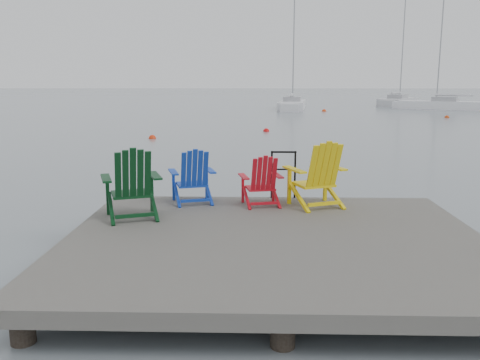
{
  "coord_description": "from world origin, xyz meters",
  "views": [
    {
      "loc": [
        -0.3,
        -7.01,
        2.68
      ],
      "look_at": [
        -0.57,
        2.4,
        0.85
      ],
      "focal_mm": 38.0,
      "sensor_mm": 36.0,
      "label": 1
    }
  ],
  "objects_px": {
    "chair_yellow": "(318,174)",
    "buoy_c": "(447,118)",
    "chair_blue": "(193,176)",
    "chair_green": "(132,183)",
    "sailboat_mid": "(398,102)",
    "buoy_d": "(324,111)",
    "buoy_a": "(266,131)",
    "handrail": "(283,170)",
    "buoy_b": "(152,139)",
    "chair_red": "(262,180)",
    "sailboat_far": "(441,106)",
    "sailboat_near": "(292,105)"
  },
  "relations": [
    {
      "from": "buoy_a",
      "to": "sailboat_mid",
      "type": "bearing_deg",
      "value": 63.4
    },
    {
      "from": "buoy_b",
      "to": "chair_blue",
      "type": "bearing_deg",
      "value": -75.94
    },
    {
      "from": "sailboat_near",
      "to": "chair_red",
      "type": "bearing_deg",
      "value": -87.82
    },
    {
      "from": "chair_green",
      "to": "sailboat_mid",
      "type": "distance_m",
      "value": 54.92
    },
    {
      "from": "handrail",
      "to": "buoy_d",
      "type": "xyz_separation_m",
      "value": [
        5.82,
        37.55,
        -1.04
      ]
    },
    {
      "from": "buoy_b",
      "to": "handrail",
      "type": "bearing_deg",
      "value": -69.59
    },
    {
      "from": "sailboat_far",
      "to": "buoy_a",
      "type": "height_order",
      "value": "sailboat_far"
    },
    {
      "from": "buoy_b",
      "to": "chair_red",
      "type": "bearing_deg",
      "value": -71.77
    },
    {
      "from": "chair_yellow",
      "to": "buoy_a",
      "type": "height_order",
      "value": "chair_yellow"
    },
    {
      "from": "sailboat_far",
      "to": "buoy_d",
      "type": "xyz_separation_m",
      "value": [
        -11.76,
        -3.41,
        -0.36
      ]
    },
    {
      "from": "chair_red",
      "to": "buoy_b",
      "type": "relative_size",
      "value": 2.56
    },
    {
      "from": "chair_red",
      "to": "sailboat_mid",
      "type": "height_order",
      "value": "sailboat_mid"
    },
    {
      "from": "handrail",
      "to": "chair_yellow",
      "type": "bearing_deg",
      "value": -50.76
    },
    {
      "from": "chair_green",
      "to": "buoy_d",
      "type": "xyz_separation_m",
      "value": [
        8.33,
        39.12,
        -1.08
      ]
    },
    {
      "from": "sailboat_mid",
      "to": "sailboat_far",
      "type": "distance_m",
      "value": 9.3
    },
    {
      "from": "chair_red",
      "to": "sailboat_far",
      "type": "relative_size",
      "value": 0.09
    },
    {
      "from": "handrail",
      "to": "buoy_d",
      "type": "height_order",
      "value": "handrail"
    },
    {
      "from": "chair_yellow",
      "to": "buoy_c",
      "type": "relative_size",
      "value": 3.26
    },
    {
      "from": "handrail",
      "to": "sailboat_mid",
      "type": "relative_size",
      "value": 0.07
    },
    {
      "from": "chair_green",
      "to": "sailboat_near",
      "type": "height_order",
      "value": "sailboat_near"
    },
    {
      "from": "chair_blue",
      "to": "buoy_c",
      "type": "xyz_separation_m",
      "value": [
        15.63,
        29.93,
        -1.0
      ]
    },
    {
      "from": "chair_blue",
      "to": "sailboat_near",
      "type": "relative_size",
      "value": 0.08
    },
    {
      "from": "sailboat_mid",
      "to": "buoy_d",
      "type": "relative_size",
      "value": 31.27
    },
    {
      "from": "chair_green",
      "to": "buoy_d",
      "type": "height_order",
      "value": "chair_green"
    },
    {
      "from": "chair_yellow",
      "to": "sailboat_far",
      "type": "height_order",
      "value": "sailboat_far"
    },
    {
      "from": "chair_blue",
      "to": "chair_red",
      "type": "bearing_deg",
      "value": -23.72
    },
    {
      "from": "buoy_d",
      "to": "chair_yellow",
      "type": "bearing_deg",
      "value": -97.83
    },
    {
      "from": "buoy_b",
      "to": "buoy_d",
      "type": "height_order",
      "value": "buoy_d"
    },
    {
      "from": "chair_blue",
      "to": "sailboat_mid",
      "type": "bearing_deg",
      "value": 54.37
    },
    {
      "from": "handrail",
      "to": "chair_red",
      "type": "bearing_deg",
      "value": -123.12
    },
    {
      "from": "chair_red",
      "to": "chair_yellow",
      "type": "distance_m",
      "value": 0.99
    },
    {
      "from": "buoy_c",
      "to": "chair_green",
      "type": "bearing_deg",
      "value": -117.98
    },
    {
      "from": "sailboat_mid",
      "to": "chair_blue",
      "type": "bearing_deg",
      "value": -79.45
    },
    {
      "from": "chair_green",
      "to": "sailboat_near",
      "type": "xyz_separation_m",
      "value": [
        5.68,
        42.91,
        -0.73
      ]
    },
    {
      "from": "buoy_a",
      "to": "chair_yellow",
      "type": "bearing_deg",
      "value": -88.57
    },
    {
      "from": "chair_yellow",
      "to": "buoy_c",
      "type": "xyz_separation_m",
      "value": [
        13.41,
        30.14,
        -1.09
      ]
    },
    {
      "from": "sailboat_near",
      "to": "buoy_a",
      "type": "bearing_deg",
      "value": -90.56
    },
    {
      "from": "chair_blue",
      "to": "sailboat_far",
      "type": "relative_size",
      "value": 0.09
    },
    {
      "from": "chair_green",
      "to": "sailboat_near",
      "type": "bearing_deg",
      "value": 62.9
    },
    {
      "from": "chair_yellow",
      "to": "buoy_a",
      "type": "xyz_separation_m",
      "value": [
        -0.47,
        19.0,
        -1.09
      ]
    },
    {
      "from": "sailboat_near",
      "to": "sailboat_far",
      "type": "relative_size",
      "value": 1.16
    },
    {
      "from": "chair_green",
      "to": "chair_yellow",
      "type": "bearing_deg",
      "value": -3.7
    },
    {
      "from": "handrail",
      "to": "chair_yellow",
      "type": "height_order",
      "value": "chair_yellow"
    },
    {
      "from": "buoy_c",
      "to": "sailboat_near",
      "type": "bearing_deg",
      "value": 132.21
    },
    {
      "from": "buoy_a",
      "to": "sailboat_far",
      "type": "bearing_deg",
      "value": 52.33
    },
    {
      "from": "sailboat_near",
      "to": "sailboat_mid",
      "type": "relative_size",
      "value": 0.98
    },
    {
      "from": "sailboat_near",
      "to": "sailboat_mid",
      "type": "distance_m",
      "value": 15.57
    },
    {
      "from": "sailboat_near",
      "to": "buoy_c",
      "type": "bearing_deg",
      "value": -40.72
    },
    {
      "from": "handrail",
      "to": "buoy_d",
      "type": "distance_m",
      "value": 38.01
    },
    {
      "from": "sailboat_near",
      "to": "buoy_a",
      "type": "height_order",
      "value": "sailboat_near"
    }
  ]
}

